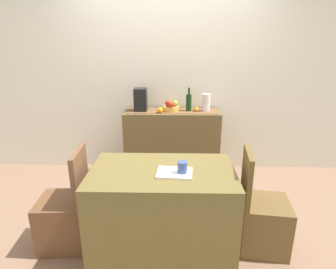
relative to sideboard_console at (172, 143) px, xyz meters
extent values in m
cube|color=#83634E|center=(-0.07, -0.92, -0.45)|extent=(6.40, 6.40, 0.02)
cube|color=silver|center=(-0.07, 0.26, 0.91)|extent=(6.40, 0.06, 2.70)
cube|color=brown|center=(0.00, 0.00, 0.00)|extent=(1.24, 0.42, 0.88)
cube|color=brown|center=(0.00, 0.00, 0.45)|extent=(1.16, 0.32, 0.01)
cylinder|color=gold|center=(-0.01, 0.00, 0.48)|extent=(0.22, 0.22, 0.06)
sphere|color=#93A636|center=(0.04, 0.01, 0.54)|extent=(0.08, 0.08, 0.08)
sphere|color=#A62717|center=(-0.05, 0.00, 0.54)|extent=(0.08, 0.08, 0.08)
sphere|color=red|center=(-0.01, -0.07, 0.54)|extent=(0.08, 0.08, 0.08)
cylinder|color=black|center=(0.21, 0.00, 0.55)|extent=(0.07, 0.07, 0.22)
cylinder|color=black|center=(0.21, 0.00, 0.70)|extent=(0.03, 0.03, 0.09)
cube|color=black|center=(-0.40, 0.00, 0.59)|extent=(0.16, 0.18, 0.29)
cylinder|color=silver|center=(0.44, 0.00, 0.56)|extent=(0.10, 0.10, 0.23)
sphere|color=orange|center=(0.31, -0.03, 0.48)|extent=(0.07, 0.07, 0.07)
sphere|color=orange|center=(-0.15, -0.12, 0.48)|extent=(0.08, 0.08, 0.08)
cube|color=brown|center=(-0.06, -1.46, -0.07)|extent=(1.20, 0.74, 0.74)
cube|color=white|center=(0.03, -1.53, 0.31)|extent=(0.30, 0.23, 0.02)
cylinder|color=#374C8F|center=(0.10, -1.54, 0.35)|extent=(0.08, 0.08, 0.11)
cube|color=brown|center=(-0.94, -1.46, -0.22)|extent=(0.42, 0.42, 0.45)
cube|color=brown|center=(-0.76, -1.45, 0.23)|extent=(0.06, 0.40, 0.45)
cube|color=brown|center=(0.82, -1.46, -0.22)|extent=(0.45, 0.45, 0.45)
cube|color=brown|center=(0.64, -1.44, 0.23)|extent=(0.09, 0.40, 0.45)
camera|label=1|loc=(0.03, -3.58, 1.31)|focal=30.31mm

